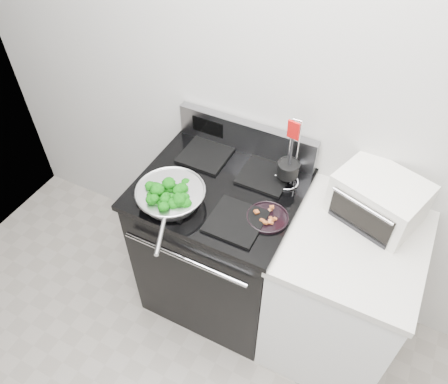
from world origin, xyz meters
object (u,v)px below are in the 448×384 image
Objects in this scene: utensil_holder at (288,172)px; toaster_oven at (379,198)px; gas_range at (220,244)px; skillet at (171,195)px; bacon_plate at (268,216)px.

utensil_holder is 0.85× the size of toaster_oven.
utensil_holder is 0.43m from toaster_oven.
gas_range reaches higher than skillet.
utensil_holder is (-0.01, 0.26, 0.05)m from bacon_plate.
toaster_oven reaches higher than bacon_plate.
utensil_holder reaches higher than skillet.
bacon_plate is at bearing -16.83° from gas_range.
bacon_plate is 0.43× the size of toaster_oven.
skillet is 0.57m from utensil_holder.
gas_range is 2.26× the size of skillet.
utensil_holder is at bearing -159.81° from toaster_oven.
skillet is at bearing -165.16° from bacon_plate.
utensil_holder is at bearing 18.17° from skillet.
bacon_plate is at bearing -79.34° from utensil_holder.
bacon_plate is (0.29, -0.09, 0.48)m from gas_range.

